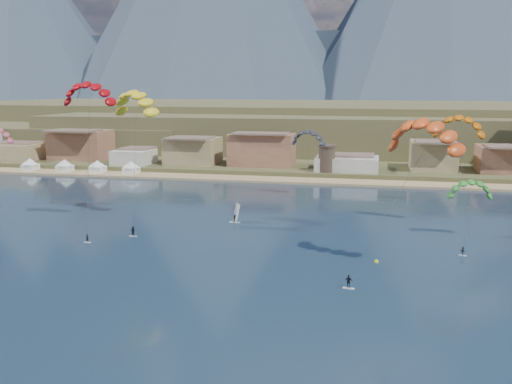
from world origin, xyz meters
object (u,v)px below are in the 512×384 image
at_px(windsurfer, 235,217).
at_px(buoy, 377,262).
at_px(kitesurfer_green, 471,187).
at_px(kitesurfer_red, 88,90).
at_px(kitesurfer_yellow, 136,100).
at_px(watchtower, 327,158).
at_px(kitesurfer_orange, 424,131).

distance_m(windsurfer, buoy, 37.10).
xyz_separation_m(kitesurfer_green, windsurfer, (-46.38, 3.07, -8.72)).
height_order(kitesurfer_red, kitesurfer_green, kitesurfer_red).
xyz_separation_m(kitesurfer_yellow, kitesurfer_green, (66.49, 0.70, -15.87)).
xyz_separation_m(windsurfer, buoy, (29.64, -22.27, -1.18)).
xyz_separation_m(kitesurfer_red, buoy, (56.35, -11.31, -27.71)).
bearing_deg(windsurfer, kitesurfer_red, -157.68).
height_order(watchtower, kitesurfer_yellow, kitesurfer_yellow).
xyz_separation_m(watchtower, kitesurfer_green, (33.16, -67.92, 3.64)).
xyz_separation_m(watchtower, kitesurfer_orange, (22.61, -91.06, 15.58)).
bearing_deg(kitesurfer_yellow, kitesurfer_red, -132.53).
relative_size(watchtower, kitesurfer_yellow, 0.29).
bearing_deg(watchtower, kitesurfer_yellow, -115.90).
relative_size(watchtower, windsurfer, 2.12).
height_order(kitesurfer_yellow, buoy, kitesurfer_yellow).
bearing_deg(kitesurfer_orange, buoy, 147.53).
bearing_deg(kitesurfer_orange, kitesurfer_red, 166.30).
relative_size(kitesurfer_yellow, buoy, 43.57).
height_order(kitesurfer_red, buoy, kitesurfer_red).
bearing_deg(kitesurfer_green, buoy, -131.07).
relative_size(watchtower, kitesurfer_green, 0.58).
bearing_deg(buoy, windsurfer, 143.08).
distance_m(kitesurfer_yellow, kitesurfer_green, 68.36).
bearing_deg(kitesurfer_red, windsurfer, 22.32).
bearing_deg(kitesurfer_yellow, kitesurfer_green, 0.60).
height_order(kitesurfer_orange, buoy, kitesurfer_orange).
bearing_deg(kitesurfer_red, kitesurfer_orange, -13.70).
bearing_deg(windsurfer, buoy, -36.92).
relative_size(kitesurfer_red, buoy, 45.63).
height_order(kitesurfer_orange, kitesurfer_green, kitesurfer_orange).
bearing_deg(kitesurfer_green, watchtower, 116.02).
height_order(windsurfer, buoy, windsurfer).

